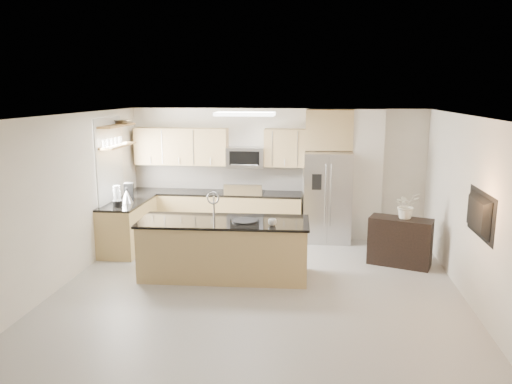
# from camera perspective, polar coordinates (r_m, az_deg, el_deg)

# --- Properties ---
(floor) EXTENTS (6.50, 6.50, 0.00)m
(floor) POSITION_cam_1_polar(r_m,az_deg,el_deg) (7.53, 0.12, -11.54)
(floor) COLOR #A9A6A1
(floor) RESTS_ON ground
(ceiling) EXTENTS (6.00, 6.50, 0.02)m
(ceiling) POSITION_cam_1_polar(r_m,az_deg,el_deg) (6.94, 0.13, 8.64)
(ceiling) COLOR silver
(ceiling) RESTS_ON wall_back
(wall_back) EXTENTS (6.00, 0.02, 2.60)m
(wall_back) POSITION_cam_1_polar(r_m,az_deg,el_deg) (10.29, 2.29, 2.28)
(wall_back) COLOR silver
(wall_back) RESTS_ON floor
(wall_front) EXTENTS (6.00, 0.02, 2.60)m
(wall_front) POSITION_cam_1_polar(r_m,az_deg,el_deg) (4.07, -5.49, -12.40)
(wall_front) COLOR silver
(wall_front) RESTS_ON floor
(wall_left) EXTENTS (0.02, 6.50, 2.60)m
(wall_left) POSITION_cam_1_polar(r_m,az_deg,el_deg) (8.04, -21.62, -1.14)
(wall_left) COLOR silver
(wall_left) RESTS_ON floor
(wall_right) EXTENTS (0.02, 6.50, 2.60)m
(wall_right) POSITION_cam_1_polar(r_m,az_deg,el_deg) (7.40, 23.89, -2.36)
(wall_right) COLOR silver
(wall_right) RESTS_ON floor
(back_counter) EXTENTS (3.55, 0.66, 1.44)m
(back_counter) POSITION_cam_1_polar(r_m,az_deg,el_deg) (10.32, -4.69, -2.42)
(back_counter) COLOR tan
(back_counter) RESTS_ON floor
(left_counter) EXTENTS (0.66, 1.50, 0.92)m
(left_counter) POSITION_cam_1_polar(r_m,az_deg,el_deg) (9.73, -14.40, -3.69)
(left_counter) COLOR tan
(left_counter) RESTS_ON floor
(range) EXTENTS (0.76, 0.64, 1.14)m
(range) POSITION_cam_1_polar(r_m,az_deg,el_deg) (10.20, -1.26, -2.54)
(range) COLOR black
(range) RESTS_ON floor
(upper_cabinets) EXTENTS (3.50, 0.33, 0.75)m
(upper_cabinets) POSITION_cam_1_polar(r_m,az_deg,el_deg) (10.25, -5.07, 5.16)
(upper_cabinets) COLOR tan
(upper_cabinets) RESTS_ON wall_back
(microwave) EXTENTS (0.76, 0.40, 0.40)m
(microwave) POSITION_cam_1_polar(r_m,az_deg,el_deg) (10.11, -1.19, 4.01)
(microwave) COLOR #A7A7A9
(microwave) RESTS_ON upper_cabinets
(refrigerator) EXTENTS (0.92, 0.78, 1.78)m
(refrigerator) POSITION_cam_1_polar(r_m,az_deg,el_deg) (9.97, 8.18, -0.53)
(refrigerator) COLOR #A7A7A9
(refrigerator) RESTS_ON floor
(partition_column) EXTENTS (0.60, 0.30, 2.60)m
(partition_column) POSITION_cam_1_polar(r_m,az_deg,el_deg) (10.16, 12.51, 1.89)
(partition_column) COLOR silver
(partition_column) RESTS_ON floor
(window) EXTENTS (0.04, 1.15, 1.65)m
(window) POSITION_cam_1_polar(r_m,az_deg,el_deg) (9.61, -16.44, 3.27)
(window) COLOR white
(window) RESTS_ON wall_left
(shelf_lower) EXTENTS (0.30, 1.20, 0.04)m
(shelf_lower) POSITION_cam_1_polar(r_m,az_deg,el_deg) (9.61, -15.61, 5.12)
(shelf_lower) COLOR olive
(shelf_lower) RESTS_ON wall_left
(shelf_upper) EXTENTS (0.30, 1.20, 0.04)m
(shelf_upper) POSITION_cam_1_polar(r_m,az_deg,el_deg) (9.58, -15.72, 7.32)
(shelf_upper) COLOR olive
(shelf_upper) RESTS_ON wall_left
(ceiling_fixture) EXTENTS (1.00, 0.50, 0.06)m
(ceiling_fixture) POSITION_cam_1_polar(r_m,az_deg,el_deg) (8.57, -1.26, 8.91)
(ceiling_fixture) COLOR white
(ceiling_fixture) RESTS_ON ceiling
(island) EXTENTS (2.73, 1.08, 1.36)m
(island) POSITION_cam_1_polar(r_m,az_deg,el_deg) (8.06, -3.66, -6.43)
(island) COLOR tan
(island) RESTS_ON floor
(credenza) EXTENTS (1.11, 0.75, 0.82)m
(credenza) POSITION_cam_1_polar(r_m,az_deg,el_deg) (8.92, 16.13, -5.48)
(credenza) COLOR black
(credenza) RESTS_ON floor
(cup) EXTENTS (0.15, 0.15, 0.10)m
(cup) POSITION_cam_1_polar(r_m,az_deg,el_deg) (7.61, 1.87, -3.46)
(cup) COLOR silver
(cup) RESTS_ON island
(platter) EXTENTS (0.42, 0.42, 0.02)m
(platter) POSITION_cam_1_polar(r_m,az_deg,el_deg) (7.84, -1.32, -3.31)
(platter) COLOR black
(platter) RESTS_ON island
(blender) EXTENTS (0.17, 0.17, 0.38)m
(blender) POSITION_cam_1_polar(r_m,az_deg,el_deg) (9.18, -15.59, -0.62)
(blender) COLOR black
(blender) RESTS_ON left_counter
(kettle) EXTENTS (0.22, 0.22, 0.28)m
(kettle) POSITION_cam_1_polar(r_m,az_deg,el_deg) (9.47, -14.55, -0.47)
(kettle) COLOR #A7A7A9
(kettle) RESTS_ON left_counter
(coffee_maker) EXTENTS (0.22, 0.25, 0.32)m
(coffee_maker) POSITION_cam_1_polar(r_m,az_deg,el_deg) (9.75, -14.34, 0.04)
(coffee_maker) COLOR black
(coffee_maker) RESTS_ON left_counter
(bowl) EXTENTS (0.49, 0.49, 0.10)m
(bowl) POSITION_cam_1_polar(r_m,az_deg,el_deg) (9.85, -15.09, 7.85)
(bowl) COLOR #A7A7A9
(bowl) RESTS_ON shelf_upper
(flower_vase) EXTENTS (0.74, 0.69, 0.69)m
(flower_vase) POSITION_cam_1_polar(r_m,az_deg,el_deg) (8.76, 16.86, -0.72)
(flower_vase) COLOR silver
(flower_vase) RESTS_ON credenza
(television) EXTENTS (0.14, 1.08, 0.62)m
(television) POSITION_cam_1_polar(r_m,az_deg,el_deg) (7.17, 23.69, -2.34)
(television) COLOR black
(television) RESTS_ON wall_right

